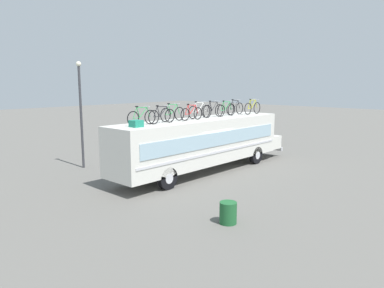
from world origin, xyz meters
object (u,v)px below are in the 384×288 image
Objects in this scene: rooftop_bicycle_6 at (213,110)px; rooftop_bicycle_7 at (226,110)px; luggage_bag_1 at (136,124)px; trash_bin at (228,213)px; rooftop_bicycle_1 at (142,117)px; rooftop_bicycle_9 at (253,108)px; bus at (204,141)px; rooftop_bicycle_3 at (173,114)px; street_lamp at (81,109)px; rooftop_bicycle_5 at (199,111)px; rooftop_bicycle_8 at (235,108)px; rooftop_bicycle_2 at (162,116)px; rooftop_bicycle_4 at (192,113)px.

rooftop_bicycle_6 reaches higher than rooftop_bicycle_7.
trash_bin is at bearing -92.87° from luggage_bag_1.
rooftop_bicycle_1 is 5.38m from rooftop_bicycle_6.
bus is at bearing 175.82° from rooftop_bicycle_9.
luggage_bag_1 is at bearing -168.19° from rooftop_bicycle_3.
bus reaches higher than trash_bin.
rooftop_bicycle_6 reaches higher than trash_bin.
rooftop_bicycle_7 is 0.28× the size of street_lamp.
rooftop_bicycle_6 is at bearing 173.91° from rooftop_bicycle_7.
rooftop_bicycle_1 is 2.19m from rooftop_bicycle_3.
street_lamp reaches higher than trash_bin.
rooftop_bicycle_5 is at bearing 3.01° from rooftop_bicycle_1.
street_lamp is (0.93, 6.20, 0.34)m from luggage_bag_1.
rooftop_bicycle_6 is at bearing -8.84° from rooftop_bicycle_5.
rooftop_bicycle_6 is 9.17m from trash_bin.
rooftop_bicycle_8 is 10.87m from trash_bin.
street_lamp reaches higher than rooftop_bicycle_5.
rooftop_bicycle_6 is 1.05× the size of rooftop_bicycle_8.
street_lamp reaches higher than rooftop_bicycle_2.
rooftop_bicycle_3 is at bearing 172.11° from bus.
rooftop_bicycle_7 is at bearing -43.05° from street_lamp.
street_lamp is (-4.11, 5.54, 0.09)m from rooftop_bicycle_5.
trash_bin is 0.13× the size of street_lamp.
rooftop_bicycle_3 is 2.17× the size of trash_bin.
rooftop_bicycle_5 reaches higher than rooftop_bicycle_7.
rooftop_bicycle_7 is 1.16m from rooftop_bicycle_8.
rooftop_bicycle_5 is at bearing 7.09° from rooftop_bicycle_2.
street_lamp is (-5.13, 5.70, 0.09)m from rooftop_bicycle_6.
bus is 1.95m from rooftop_bicycle_4.
rooftop_bicycle_9 reaches higher than trash_bin.
trash_bin is at bearing -137.00° from rooftop_bicycle_6.
rooftop_bicycle_7 is at bearing -6.09° from rooftop_bicycle_6.
rooftop_bicycle_9 is (3.29, -0.52, 0.00)m from rooftop_bicycle_6.
rooftop_bicycle_2 is 6.49m from rooftop_bicycle_8.
rooftop_bicycle_4 is 4.35m from rooftop_bicycle_8.
trash_bin is (-5.29, -5.70, -1.35)m from bus.
rooftop_bicycle_2 reaches higher than rooftop_bicycle_4.
rooftop_bicycle_1 reaches higher than rooftop_bicycle_4.
rooftop_bicycle_3 is at bearing -178.21° from rooftop_bicycle_5.
rooftop_bicycle_5 is (3.23, 0.40, 0.02)m from rooftop_bicycle_2.
rooftop_bicycle_2 is 5.34m from rooftop_bicycle_7.
luggage_bag_1 is 0.27× the size of rooftop_bicycle_6.
bus is 7.60× the size of rooftop_bicycle_1.
rooftop_bicycle_6 reaches higher than rooftop_bicycle_5.
rooftop_bicycle_3 is at bearing 4.22° from rooftop_bicycle_1.
rooftop_bicycle_3 is 6.51m from rooftop_bicycle_9.
rooftop_bicycle_7 is (1.09, -0.12, -0.01)m from rooftop_bicycle_6.
rooftop_bicycle_2 reaches higher than luggage_bag_1.
rooftop_bicycle_9 is at bearing -29.42° from rooftop_bicycle_8.
rooftop_bicycle_8 reaches higher than bus.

